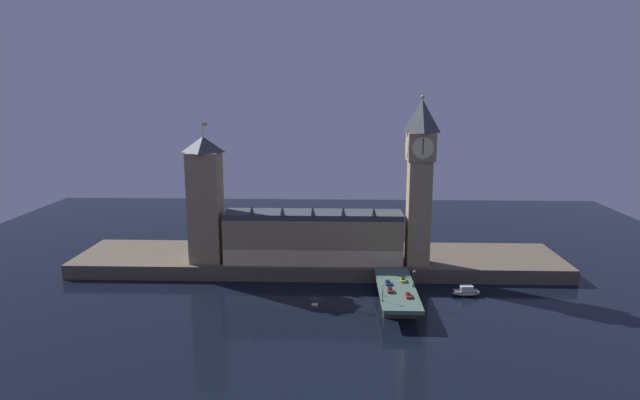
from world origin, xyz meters
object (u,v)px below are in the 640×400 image
object	(u,v)px
victoria_tower	(205,199)
street_lamp_near	(383,290)
pedestrian_near_rail	(382,293)
pedestrian_far_rail	(378,273)
boat_downstream	(466,292)
car_northbound_lead	(388,282)
clock_tower	(420,177)
street_lamp_mid	(414,277)
car_southbound_lead	(408,295)
pedestrian_mid_walk	(413,285)
car_southbound_trail	(403,280)
car_northbound_trail	(390,290)

from	to	relation	value
victoria_tower	street_lamp_near	size ratio (longest dim) A/B	9.23
pedestrian_near_rail	pedestrian_far_rail	size ratio (longest dim) A/B	1.06
street_lamp_near	boat_downstream	xyz separation A→B (m)	(35.33, 24.85, -9.73)
car_northbound_lead	boat_downstream	world-z (taller)	car_northbound_lead
clock_tower	car_northbound_lead	world-z (taller)	clock_tower
street_lamp_mid	pedestrian_near_rail	bearing A→B (deg)	-144.06
clock_tower	boat_downstream	world-z (taller)	clock_tower
car_southbound_lead	pedestrian_mid_walk	world-z (taller)	pedestrian_mid_walk
clock_tower	street_lamp_mid	distance (m)	45.95
victoria_tower	car_southbound_lead	distance (m)	97.35
car_southbound_trail	pedestrian_mid_walk	xyz separation A→B (m)	(3.07, -6.11, 0.15)
car_northbound_lead	car_southbound_lead	world-z (taller)	car_southbound_lead
pedestrian_near_rail	car_northbound_lead	bearing A→B (deg)	75.50
clock_tower	pedestrian_mid_walk	xyz separation A→B (m)	(-5.84, -31.52, -36.51)
boat_downstream	pedestrian_far_rail	bearing A→B (deg)	174.70
car_southbound_lead	pedestrian_far_rail	distance (m)	25.35
pedestrian_near_rail	boat_downstream	bearing A→B (deg)	28.96
car_northbound_lead	boat_downstream	distance (m)	33.31
clock_tower	car_northbound_lead	distance (m)	48.89
car_southbound_lead	street_lamp_near	size ratio (longest dim) A/B	0.71
car_northbound_lead	street_lamp_near	distance (m)	18.08
car_southbound_lead	street_lamp_near	distance (m)	11.15
pedestrian_far_rail	car_northbound_lead	bearing A→B (deg)	-73.98
car_southbound_lead	car_southbound_trail	size ratio (longest dim) A/B	1.19
street_lamp_mid	pedestrian_mid_walk	bearing A→B (deg)	-150.75
car_northbound_lead	pedestrian_far_rail	size ratio (longest dim) A/B	2.65
clock_tower	street_lamp_near	distance (m)	59.69
pedestrian_mid_walk	boat_downstream	xyz separation A→B (m)	(22.65, 10.36, -6.43)
pedestrian_near_rail	street_lamp_mid	world-z (taller)	street_lamp_mid
car_northbound_trail	pedestrian_near_rail	distance (m)	4.86
victoria_tower	car_northbound_trail	xyz separation A→B (m)	(77.02, -38.63, -25.91)
car_northbound_lead	car_southbound_trail	distance (m)	6.93
pedestrian_mid_walk	street_lamp_near	distance (m)	19.54
car_southbound_trail	boat_downstream	world-z (taller)	car_southbound_trail
car_northbound_trail	car_southbound_trail	xyz separation A→B (m)	(6.14, 11.31, -0.06)
car_northbound_trail	car_northbound_lead	bearing A→B (deg)	90.00
pedestrian_mid_walk	street_lamp_near	world-z (taller)	street_lamp_near
car_southbound_trail	clock_tower	bearing A→B (deg)	70.68
car_southbound_lead	street_lamp_near	xyz separation A→B (m)	(-9.61, -4.48, 3.46)
car_southbound_lead	pedestrian_near_rail	world-z (taller)	pedestrian_near_rail
clock_tower	pedestrian_mid_walk	world-z (taller)	clock_tower
car_northbound_lead	pedestrian_far_rail	world-z (taller)	pedestrian_far_rail
car_southbound_lead	pedestrian_mid_walk	bearing A→B (deg)	72.97
car_southbound_lead	car_southbound_trail	xyz separation A→B (m)	(-0.00, 16.13, 0.01)
boat_downstream	street_lamp_mid	bearing A→B (deg)	-155.51
car_northbound_trail	boat_downstream	bearing A→B (deg)	26.04
victoria_tower	car_southbound_lead	bearing A→B (deg)	-27.59
car_southbound_trail	pedestrian_far_rail	bearing A→B (deg)	140.89
victoria_tower	pedestrian_mid_walk	size ratio (longest dim) A/B	38.65
pedestrian_mid_walk	victoria_tower	bearing A→B (deg)	158.81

